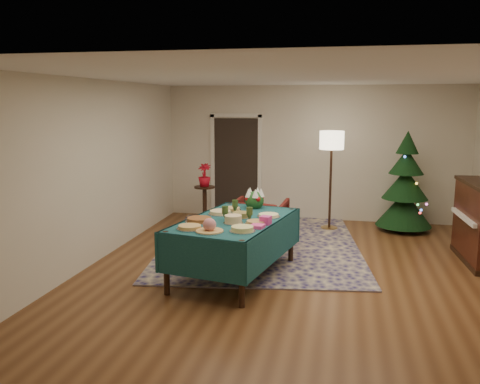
% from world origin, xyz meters
% --- Properties ---
extents(room_shell, '(7.00, 7.00, 7.00)m').
position_xyz_m(room_shell, '(0.00, 0.00, 1.35)').
color(room_shell, '#593319').
rests_on(room_shell, ground).
extents(doorway, '(1.08, 0.04, 2.16)m').
position_xyz_m(doorway, '(-1.60, 3.48, 1.10)').
color(doorway, black).
rests_on(doorway, ground).
extents(rug, '(3.72, 4.58, 0.02)m').
position_xyz_m(rug, '(-0.73, 1.40, 0.01)').
color(rug, '#1A1550').
rests_on(rug, ground).
extents(buffet_table, '(1.61, 2.28, 0.81)m').
position_xyz_m(buffet_table, '(-0.82, -0.25, 0.65)').
color(buffet_table, black).
rests_on(buffet_table, ground).
extents(platter_0, '(0.33, 0.33, 0.05)m').
position_xyz_m(platter_0, '(-1.25, -0.90, 0.83)').
color(platter_0, silver).
rests_on(platter_0, buffet_table).
extents(platter_1, '(0.35, 0.35, 0.17)m').
position_xyz_m(platter_1, '(-0.97, -0.99, 0.88)').
color(platter_1, silver).
rests_on(platter_1, buffet_table).
extents(platter_2, '(0.32, 0.32, 0.07)m').
position_xyz_m(platter_2, '(-0.58, -0.89, 0.84)').
color(platter_2, silver).
rests_on(platter_2, buffet_table).
extents(platter_3, '(0.38, 0.38, 0.06)m').
position_xyz_m(platter_3, '(-1.24, -0.50, 0.83)').
color(platter_3, silver).
rests_on(platter_3, buffet_table).
extents(platter_4, '(0.26, 0.26, 0.11)m').
position_xyz_m(platter_4, '(-0.78, -0.50, 0.86)').
color(platter_4, silver).
rests_on(platter_4, buffet_table).
extents(platter_5, '(0.29, 0.29, 0.05)m').
position_xyz_m(platter_5, '(-0.49, -0.47, 0.83)').
color(platter_5, silver).
rests_on(platter_5, buffet_table).
extents(platter_6, '(0.34, 0.34, 0.06)m').
position_xyz_m(platter_6, '(-1.08, 0.00, 0.83)').
color(platter_6, silver).
rests_on(platter_6, buffet_table).
extents(platter_7, '(0.27, 0.27, 0.08)m').
position_xyz_m(platter_7, '(-0.76, -0.15, 0.85)').
color(platter_7, silver).
rests_on(platter_7, buffet_table).
extents(platter_8, '(0.32, 0.32, 0.05)m').
position_xyz_m(platter_8, '(-0.39, -0.03, 0.83)').
color(platter_8, silver).
rests_on(platter_8, buffet_table).
extents(platter_9, '(0.29, 0.29, 0.05)m').
position_xyz_m(platter_9, '(-0.98, 0.28, 0.83)').
color(platter_9, silver).
rests_on(platter_9, buffet_table).
extents(goblet_0, '(0.09, 0.09, 0.19)m').
position_xyz_m(goblet_0, '(-0.90, 0.13, 0.91)').
color(goblet_0, '#2D471E').
rests_on(goblet_0, buffet_table).
extents(goblet_1, '(0.09, 0.09, 0.19)m').
position_xyz_m(goblet_1, '(-0.60, -0.33, 0.91)').
color(goblet_1, '#2D471E').
rests_on(goblet_1, buffet_table).
extents(goblet_2, '(0.09, 0.09, 0.19)m').
position_xyz_m(goblet_2, '(-0.93, -0.32, 0.91)').
color(goblet_2, '#2D471E').
rests_on(goblet_2, buffet_table).
extents(napkin_stack, '(0.19, 0.19, 0.04)m').
position_xyz_m(napkin_stack, '(-0.44, -0.66, 0.83)').
color(napkin_stack, '#F9459D').
rests_on(napkin_stack, buffet_table).
extents(gift_box, '(0.15, 0.15, 0.11)m').
position_xyz_m(gift_box, '(-0.37, -0.45, 0.86)').
color(gift_box, '#DB3C9A').
rests_on(gift_box, buffet_table).
extents(centerpiece, '(0.29, 0.29, 0.33)m').
position_xyz_m(centerpiece, '(-0.69, 0.55, 0.95)').
color(centerpiece, '#1E4C1E').
rests_on(centerpiece, buffet_table).
extents(armchair, '(0.89, 0.84, 0.88)m').
position_xyz_m(armchair, '(-0.73, 1.26, 0.44)').
color(armchair, '#4B1310').
rests_on(armchair, ground).
extents(floor_lamp, '(0.45, 0.45, 1.85)m').
position_xyz_m(floor_lamp, '(0.36, 2.72, 1.57)').
color(floor_lamp, '#A57F3F').
rests_on(floor_lamp, ground).
extents(side_table, '(0.41, 0.41, 0.73)m').
position_xyz_m(side_table, '(-2.07, 2.72, 0.36)').
color(side_table, black).
rests_on(side_table, ground).
extents(potted_plant, '(0.25, 0.45, 0.25)m').
position_xyz_m(potted_plant, '(-2.07, 2.72, 0.86)').
color(potted_plant, red).
rests_on(potted_plant, side_table).
extents(christmas_tree, '(1.30, 1.30, 1.86)m').
position_xyz_m(christmas_tree, '(1.72, 2.90, 0.83)').
color(christmas_tree, black).
rests_on(christmas_tree, ground).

